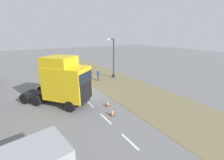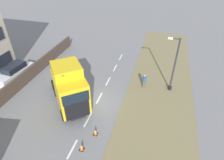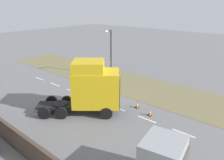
% 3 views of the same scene
% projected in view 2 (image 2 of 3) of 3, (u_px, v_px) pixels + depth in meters
% --- Properties ---
extents(ground_plane, '(120.00, 120.00, 0.00)m').
position_uv_depth(ground_plane, '(97.00, 102.00, 19.10)').
color(ground_plane, slate).
rests_on(ground_plane, ground).
extents(grass_verge, '(7.00, 44.00, 0.01)m').
position_uv_depth(grass_verge, '(157.00, 114.00, 17.74)').
color(grass_verge, olive).
rests_on(grass_verge, ground).
extents(lane_markings, '(0.16, 21.00, 0.00)m').
position_uv_depth(lane_markings, '(99.00, 98.00, 19.65)').
color(lane_markings, white).
rests_on(lane_markings, ground).
extents(boundary_wall, '(0.25, 24.00, 1.57)m').
position_uv_depth(boundary_wall, '(20.00, 82.00, 20.68)').
color(boundary_wall, '#4C3D33').
rests_on(boundary_wall, ground).
extents(lorry_cab, '(6.31, 6.83, 4.86)m').
position_uv_depth(lorry_cab, '(70.00, 89.00, 17.09)').
color(lorry_cab, black).
rests_on(lorry_cab, ground).
extents(parked_car, '(2.18, 4.86, 1.90)m').
position_uv_depth(parked_car, '(15.00, 72.00, 22.06)').
color(parked_car, silver).
rests_on(parked_car, ground).
extents(lamp_post, '(1.32, 0.40, 6.02)m').
position_uv_depth(lamp_post, '(173.00, 69.00, 19.38)').
color(lamp_post, black).
rests_on(lamp_post, ground).
extents(pedestrian, '(0.39, 0.39, 1.64)m').
position_uv_depth(pedestrian, '(144.00, 81.00, 20.79)').
color(pedestrian, brown).
rests_on(pedestrian, ground).
extents(traffic_cone_lead, '(0.36, 0.36, 0.58)m').
position_uv_depth(traffic_cone_lead, '(95.00, 132.00, 15.60)').
color(traffic_cone_lead, black).
rests_on(traffic_cone_lead, ground).
extents(traffic_cone_trailing, '(0.36, 0.36, 0.58)m').
position_uv_depth(traffic_cone_trailing, '(82.00, 147.00, 14.39)').
color(traffic_cone_trailing, black).
rests_on(traffic_cone_trailing, ground).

